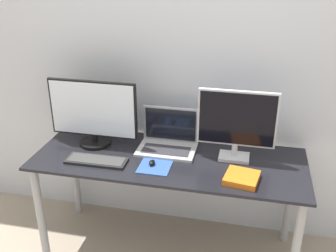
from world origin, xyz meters
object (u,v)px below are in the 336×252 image
(monitor_left, at_px, (93,113))
(book, at_px, (242,178))
(mouse, at_px, (152,163))
(keyboard, at_px, (97,161))
(laptop, at_px, (168,139))
(monitor_right, at_px, (237,123))

(monitor_left, distance_m, book, 1.03)
(monitor_left, bearing_deg, mouse, -24.15)
(monitor_left, distance_m, mouse, 0.52)
(keyboard, height_order, mouse, mouse)
(laptop, bearing_deg, monitor_right, -6.45)
(keyboard, relative_size, book, 1.80)
(monitor_left, bearing_deg, laptop, 5.70)
(mouse, relative_size, book, 0.27)
(mouse, bearing_deg, keyboard, -174.82)
(monitor_right, bearing_deg, keyboard, -164.35)
(monitor_right, xyz_separation_m, keyboard, (-0.82, -0.23, -0.23))
(monitor_left, bearing_deg, keyboard, -66.65)
(monitor_right, relative_size, keyboard, 1.25)
(monitor_left, distance_m, keyboard, 0.33)
(monitor_left, relative_size, mouse, 10.37)
(monitor_left, relative_size, book, 2.79)
(monitor_left, xyz_separation_m, book, (0.97, -0.25, -0.20))
(laptop, xyz_separation_m, mouse, (-0.05, -0.25, -0.04))
(monitor_right, relative_size, mouse, 8.34)
(monitor_left, xyz_separation_m, keyboard, (0.10, -0.23, -0.21))
(laptop, relative_size, book, 1.77)
(keyboard, distance_m, book, 0.88)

